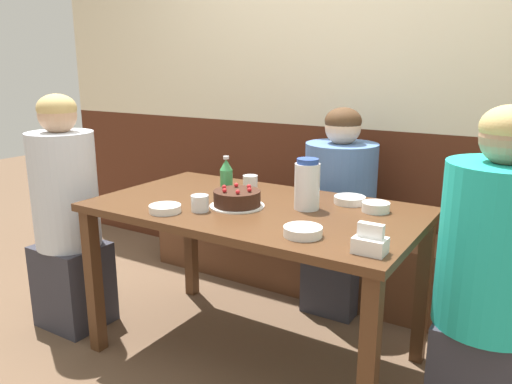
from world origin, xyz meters
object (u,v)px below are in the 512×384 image
Objects in this scene: birthday_cake at (237,199)px; glass_water_tall at (200,203)px; bowl_sauce_shallow at (303,231)px; bench_seat at (326,259)px; bowl_side_dish at (165,209)px; glass_tumbler_short at (250,182)px; bowl_rice_small at (350,200)px; person_pale_blue_shirt at (67,219)px; water_pitcher at (307,185)px; bowl_soup_white at (376,207)px; person_grey_tee at (492,280)px; napkin_holder at (370,242)px; soju_bottle at (226,178)px; person_teal_shirt at (339,211)px.

birthday_cake is 0.17m from glass_water_tall.
bowl_sauce_shallow is at bearing -25.15° from birthday_cake.
bench_seat is 1.28m from bowl_side_dish.
bowl_sauce_shallow is 0.75m from glass_tumbler_short.
person_pale_blue_shirt is (-1.35, -0.51, -0.18)m from bowl_rice_small.
bench_seat is 17.31× the size of bowl_side_dish.
water_pitcher is 1.88× the size of bowl_soup_white.
bowl_rice_small is 0.83m from bowl_side_dish.
person_grey_tee reaches higher than glass_tumbler_short.
bowl_side_dish is at bearing -147.60° from bowl_soup_white.
napkin_holder reaches higher than bowl_soup_white.
person_pale_blue_shirt is at bearing -159.15° from bowl_rice_small.
person_pale_blue_shirt is at bearing -132.65° from bench_seat.
person_pale_blue_shirt is (-0.80, -0.31, -0.26)m from soju_bottle.
bowl_soup_white is at bearing 106.54° from napkin_holder.
bowl_soup_white is at bearing -4.71° from glass_tumbler_short.
water_pitcher is 2.05× the size of napkin_holder.
water_pitcher is 0.47m from glass_water_tall.
person_teal_shirt reaches higher than bowl_sauce_shallow.
person_pale_blue_shirt is (-0.81, -0.50, -0.20)m from glass_tumbler_short.
glass_tumbler_short is (-0.54, -0.01, 0.02)m from bowl_rice_small.
napkin_holder is at bearing -62.34° from bowl_rice_small.
bowl_soup_white is 0.10× the size of person_pale_blue_shirt.
soju_bottle reaches higher than bowl_side_dish.
person_teal_shirt reaches higher than bowl_soup_white.
napkin_holder is at bearing 27.57° from person_teal_shirt.
birthday_cake is at bearing -142.63° from bowl_rice_small.
bowl_side_dish is (-0.08, -0.35, -0.08)m from soju_bottle.
napkin_holder reaches higher than bench_seat.
napkin_holder is 0.92× the size of bowl_soup_white.
birthday_cake is 1.73× the size of bowl_rice_small.
bowl_soup_white is 0.10× the size of person_teal_shirt.
bench_seat is 1.19m from glass_water_tall.
glass_tumbler_short is 0.57m from person_teal_shirt.
person_teal_shirt reaches higher than bowl_rice_small.
glass_water_tall is (-0.80, 0.09, -0.00)m from napkin_holder.
glass_water_tall and glass_tumbler_short have the same top height.
water_pitcher is 0.18× the size of person_pale_blue_shirt.
bench_seat is 2.08× the size of person_teal_shirt.
birthday_cake is 0.61m from bowl_soup_white.
glass_tumbler_short is at bearing 146.57° from napkin_holder.
bowl_rice_small is at bearing 117.66° from napkin_holder.
bowl_soup_white is at bearing 74.50° from bowl_sauce_shallow.
bowl_sauce_shallow is at bearing -42.46° from glass_tumbler_short.
person_grey_tee is at bearing 13.29° from bowl_side_dish.
water_pitcher is at bearing -23.29° from glass_tumbler_short.
bowl_side_dish is at bearing -131.83° from birthday_cake.
bench_seat is 30.94× the size of glass_water_tall.
person_pale_blue_shirt is at bearing -176.41° from glass_water_tall.
bench_seat is 1.52m from person_pale_blue_shirt.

